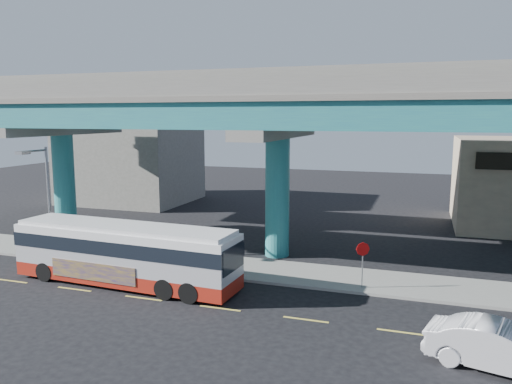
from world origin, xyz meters
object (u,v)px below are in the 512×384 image
(street_lamp, at_px, (42,186))
(stop_sign, at_px, (363,255))
(transit_bus, at_px, (125,252))
(parked_car, at_px, (112,244))
(sedan, at_px, (501,348))

(street_lamp, bearing_deg, stop_sign, 2.15)
(transit_bus, height_order, parked_car, transit_bus)
(parked_car, bearing_deg, transit_bus, -138.56)
(stop_sign, bearing_deg, sedan, -55.32)
(sedan, bearing_deg, transit_bus, 92.76)
(sedan, height_order, parked_car, sedan)
(sedan, distance_m, parked_car, 22.54)
(parked_car, bearing_deg, stop_sign, -95.14)
(transit_bus, bearing_deg, stop_sign, 17.03)
(transit_bus, distance_m, sedan, 17.65)
(sedan, bearing_deg, stop_sign, 54.39)
(sedan, xyz_separation_m, parked_car, (-21.09, 7.95, -0.04))
(sedan, relative_size, street_lamp, 0.78)
(transit_bus, xyz_separation_m, stop_sign, (11.78, 2.95, 0.09))
(transit_bus, bearing_deg, street_lamp, 165.41)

